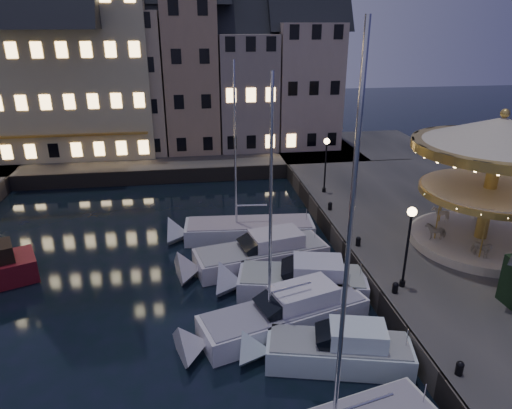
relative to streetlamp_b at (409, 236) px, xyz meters
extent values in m
plane|color=black|center=(-7.20, -1.00, -4.02)|extent=(160.00, 160.00, 0.00)
cube|color=#474442|center=(6.80, 5.00, -3.37)|extent=(16.00, 56.00, 1.30)
cube|color=#474442|center=(-15.20, 27.00, -3.37)|extent=(44.00, 12.00, 1.30)
cube|color=#47423A|center=(-1.20, 5.00, -3.37)|extent=(0.15, 44.00, 1.30)
cube|color=#47423A|center=(-13.20, 21.00, -3.37)|extent=(48.00, 0.15, 1.30)
cylinder|color=black|center=(0.00, 0.00, -2.57)|extent=(0.28, 0.28, 0.30)
cylinder|color=black|center=(0.00, 0.00, -0.82)|extent=(0.12, 0.12, 3.80)
sphere|color=#FFD18C|center=(0.00, 0.00, 1.23)|extent=(0.44, 0.44, 0.44)
cylinder|color=black|center=(0.00, 13.50, -2.57)|extent=(0.28, 0.28, 0.30)
cylinder|color=black|center=(0.00, 13.50, -0.82)|extent=(0.12, 0.12, 3.80)
sphere|color=#FFD18C|center=(0.00, 13.50, 1.23)|extent=(0.44, 0.44, 0.44)
cylinder|color=black|center=(-0.60, -6.00, -2.52)|extent=(0.28, 0.28, 0.40)
sphere|color=black|center=(-0.60, -6.00, -2.30)|extent=(0.30, 0.30, 0.30)
cylinder|color=black|center=(-0.60, -0.50, -2.52)|extent=(0.28, 0.28, 0.40)
sphere|color=black|center=(-0.60, -0.50, -2.30)|extent=(0.30, 0.30, 0.30)
cylinder|color=black|center=(-0.60, 4.50, -2.52)|extent=(0.28, 0.28, 0.40)
sphere|color=black|center=(-0.60, 4.50, -2.30)|extent=(0.30, 0.30, 0.30)
cylinder|color=black|center=(-0.60, 10.00, -2.52)|extent=(0.28, 0.28, 0.40)
sphere|color=black|center=(-0.60, 10.00, -2.30)|extent=(0.30, 0.30, 0.30)
cube|color=gray|center=(-26.70, 29.00, 2.78)|extent=(5.00, 8.00, 11.00)
cube|color=gray|center=(-21.25, 29.00, 3.28)|extent=(5.60, 8.00, 12.00)
cube|color=tan|center=(-15.20, 29.00, 3.78)|extent=(6.20, 8.00, 13.00)
cube|color=tan|center=(-9.45, 29.00, 4.28)|extent=(5.00, 8.00, 14.00)
cube|color=gray|center=(-4.00, 29.00, 2.78)|extent=(5.60, 8.00, 11.00)
cube|color=#AF988B|center=(2.05, 29.00, 3.28)|extent=(6.20, 8.00, 12.00)
cube|color=beige|center=(-21.20, 29.00, 4.78)|extent=(16.00, 9.00, 15.00)
cylinder|color=silver|center=(-5.92, -7.74, 2.76)|extent=(0.14, 0.14, 11.35)
cube|color=silver|center=(-4.29, -3.41, -3.57)|extent=(6.24, 3.33, 1.30)
cube|color=gray|center=(-4.29, -3.41, -2.90)|extent=(5.91, 3.11, 0.10)
cube|color=silver|center=(-3.60, -3.58, -2.47)|extent=(2.54, 1.98, 0.80)
cube|color=black|center=(-4.75, -3.30, -2.57)|extent=(1.34, 1.59, 0.87)
cube|color=silver|center=(-6.00, -0.66, -3.57)|extent=(8.28, 4.52, 1.30)
cube|color=gray|center=(-6.00, -0.66, -2.90)|extent=(7.84, 4.23, 0.10)
cube|color=silver|center=(-5.09, -0.39, -2.47)|extent=(3.39, 2.55, 0.80)
cube|color=black|center=(-6.61, -0.85, -2.57)|extent=(1.73, 1.95, 1.00)
cylinder|color=silver|center=(-6.76, -0.89, 2.43)|extent=(0.14, 0.14, 10.68)
cube|color=silver|center=(-4.49, 2.13, -3.57)|extent=(7.02, 3.93, 1.30)
cube|color=gray|center=(-4.49, 2.13, -2.90)|extent=(6.65, 3.66, 0.10)
cube|color=silver|center=(-3.72, 1.95, -2.47)|extent=(2.87, 2.41, 0.80)
cube|color=black|center=(-5.01, 2.24, -2.57)|extent=(1.49, 1.98, 0.92)
cube|color=silver|center=(-6.13, 5.42, -3.57)|extent=(8.06, 4.05, 1.30)
cube|color=gray|center=(-6.13, 5.42, -2.90)|extent=(7.64, 3.77, 0.10)
cube|color=silver|center=(-5.22, 5.61, -2.47)|extent=(3.25, 2.47, 0.80)
cube|color=black|center=(-6.73, 5.30, -2.57)|extent=(1.61, 2.02, 0.99)
cube|color=silver|center=(-6.34, 9.08, -3.57)|extent=(8.56, 3.10, 1.30)
cube|color=gray|center=(-6.34, 9.08, -2.90)|extent=(8.13, 2.87, 0.10)
cylinder|color=silver|center=(-7.18, 9.15, 2.74)|extent=(0.14, 0.14, 11.31)
cylinder|color=beige|center=(6.43, 3.63, -2.47)|extent=(7.81, 7.81, 0.49)
cylinder|color=gold|center=(6.43, 3.63, 0.80)|extent=(0.68, 0.68, 6.05)
cylinder|color=beige|center=(6.43, 3.63, 0.70)|extent=(7.22, 7.22, 0.18)
cylinder|color=gold|center=(6.43, 3.63, 0.52)|extent=(7.50, 7.50, 0.34)
cone|color=beige|center=(6.43, 3.63, 3.92)|extent=(8.98, 8.98, 1.56)
cylinder|color=gold|center=(6.43, 3.63, 3.09)|extent=(8.98, 8.98, 0.49)
sphere|color=gold|center=(6.43, 3.63, 4.90)|extent=(0.49, 0.49, 0.49)
camera|label=1|loc=(-9.91, -18.00, 9.30)|focal=32.00mm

